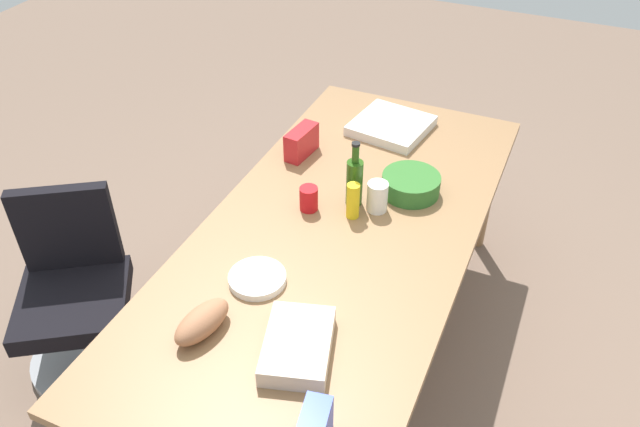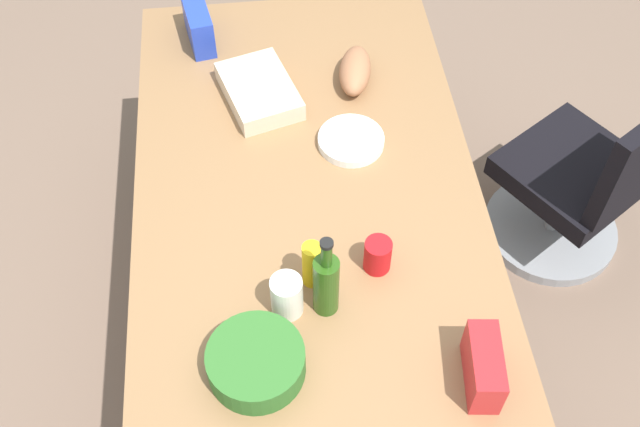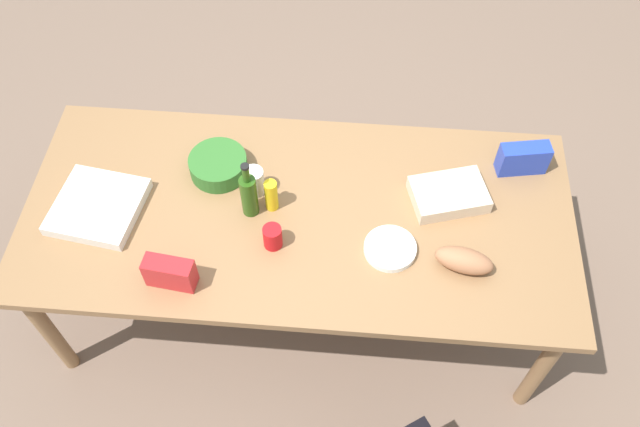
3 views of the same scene
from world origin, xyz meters
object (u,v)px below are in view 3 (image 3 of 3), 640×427
wine_bottle (249,194)px  mustard_bottle (271,195)px  conference_table (298,221)px  chip_bag_red (170,273)px  bread_loaf (464,260)px  chip_bag_blue (523,159)px  sheet_cake (449,195)px  red_solo_cup (273,237)px  mayo_jar (254,182)px  paper_plate_stack (390,249)px  pizza_box (98,206)px  salad_bowl (218,165)px

wine_bottle → mustard_bottle: 0.10m
conference_table → chip_bag_red: chip_bag_red is taller
bread_loaf → chip_bag_blue: bearing=-117.4°
chip_bag_red → conference_table: bearing=-140.7°
bread_loaf → chip_bag_red: bearing=8.1°
mustard_bottle → bread_loaf: bearing=163.7°
conference_table → wine_bottle: (0.20, 0.01, 0.19)m
sheet_cake → red_solo_cup: 0.80m
wine_bottle → sheet_cake: (-0.86, -0.13, -0.08)m
mayo_jar → mustard_bottle: size_ratio=0.83×
wine_bottle → paper_plate_stack: 0.64m
conference_table → mustard_bottle: mustard_bottle is taller
mayo_jar → mustard_bottle: mustard_bottle is taller
pizza_box → wine_bottle: bearing=-167.2°
sheet_cake → salad_bowl: salad_bowl is taller
chip_bag_blue → red_solo_cup: bearing=24.8°
sheet_cake → mayo_jar: 0.85m
conference_table → pizza_box: pizza_box is taller
salad_bowl → mayo_jar: (-0.18, 0.10, 0.02)m
red_solo_cup → chip_bag_blue: (-1.07, -0.49, 0.02)m
pizza_box → mayo_jar: size_ratio=2.65×
red_solo_cup → mayo_jar: bearing=-67.1°
pizza_box → sheet_cake: (-1.52, -0.18, 0.01)m
sheet_cake → mustard_bottle: 0.77m
chip_bag_blue → mayo_jar: bearing=10.7°
pizza_box → chip_bag_blue: 1.89m
sheet_cake → mayo_jar: mayo_jar is taller
wine_bottle → red_solo_cup: (-0.12, 0.16, -0.06)m
conference_table → salad_bowl: (0.38, -0.20, 0.11)m
chip_bag_red → mayo_jar: bearing=-119.1°
paper_plate_stack → sheet_cake: bearing=-130.8°
bread_loaf → red_solo_cup: size_ratio=2.18×
wine_bottle → mayo_jar: 0.12m
sheet_cake → mayo_jar: (0.85, 0.02, 0.03)m
wine_bottle → chip_bag_blue: wine_bottle is taller
red_solo_cup → conference_table: bearing=-116.7°
salad_bowl → mayo_jar: mayo_jar is taller
salad_bowl → chip_bag_blue: bearing=-174.7°
mayo_jar → chip_bag_red: bearing=60.9°
red_solo_cup → pizza_box: bearing=-8.2°
pizza_box → salad_bowl: size_ratio=1.38×
conference_table → chip_bag_blue: bearing=-161.8°
bread_loaf → paper_plate_stack: size_ratio=1.09×
mayo_jar → chip_bag_blue: bearing=-169.3°
paper_plate_stack → chip_bag_blue: size_ratio=1.00×
conference_table → bread_loaf: 0.74m
wine_bottle → mustard_bottle: bearing=-161.8°
salad_bowl → red_solo_cup: (-0.29, 0.37, 0.01)m
mustard_bottle → conference_table: bearing=169.5°
conference_table → chip_bag_blue: (-0.98, -0.32, 0.14)m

